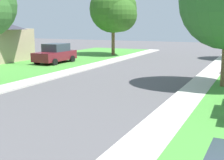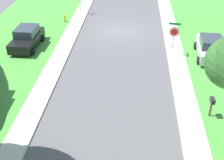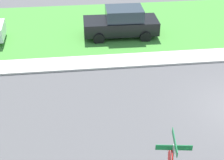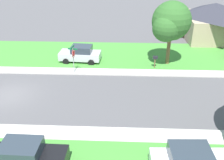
{
  "view_description": "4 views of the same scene",
  "coord_description": "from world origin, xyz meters",
  "px_view_note": "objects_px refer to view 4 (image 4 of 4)",
  "views": [
    {
      "loc": [
        7.51,
        0.2,
        3.52
      ],
      "look_at": [
        2.62,
        10.81,
        1.4
      ],
      "focal_mm": 50.42,
      "sensor_mm": 36.0,
      "label": 1
    },
    {
      "loc": [
        -1.29,
        26.76,
        11.18
      ],
      "look_at": [
        -0.01,
        11.14,
        1.4
      ],
      "focal_mm": 47.82,
      "sensor_mm": 36.0,
      "label": 2
    },
    {
      "loc": [
        -10.34,
        6.92,
        8.33
      ],
      "look_at": [
        0.74,
        5.59,
        1.4
      ],
      "focal_mm": 53.82,
      "sensor_mm": 36.0,
      "label": 3
    },
    {
      "loc": [
        17.8,
        9.28,
        10.81
      ],
      "look_at": [
        -0.39,
        8.48,
        1.4
      ],
      "focal_mm": 41.0,
      "sensor_mm": 36.0,
      "label": 4
    }
  ],
  "objects_px": {
    "car_black_driveway_right": "(25,157)",
    "tree_corner_large": "(170,23)",
    "house_left_setback": "(213,20)",
    "car_silver_kerbside_mid": "(81,54)",
    "stop_sign_far_corner": "(73,55)",
    "mailbox": "(155,59)"
  },
  "relations": [
    {
      "from": "car_black_driveway_right",
      "to": "tree_corner_large",
      "type": "distance_m",
      "value": 17.81
    },
    {
      "from": "tree_corner_large",
      "to": "mailbox",
      "type": "xyz_separation_m",
      "value": [
        0.89,
        -1.27,
        -3.42
      ]
    },
    {
      "from": "car_black_driveway_right",
      "to": "house_left_setback",
      "type": "relative_size",
      "value": 0.48
    },
    {
      "from": "car_silver_kerbside_mid",
      "to": "house_left_setback",
      "type": "distance_m",
      "value": 18.63
    },
    {
      "from": "stop_sign_far_corner",
      "to": "car_black_driveway_right",
      "type": "distance_m",
      "value": 12.2
    },
    {
      "from": "house_left_setback",
      "to": "car_black_driveway_right",
      "type": "bearing_deg",
      "value": -35.21
    },
    {
      "from": "car_black_driveway_right",
      "to": "stop_sign_far_corner",
      "type": "bearing_deg",
      "value": 177.7
    },
    {
      "from": "car_black_driveway_right",
      "to": "tree_corner_large",
      "type": "bearing_deg",
      "value": 146.56
    },
    {
      "from": "stop_sign_far_corner",
      "to": "car_black_driveway_right",
      "type": "relative_size",
      "value": 0.64
    },
    {
      "from": "car_silver_kerbside_mid",
      "to": "tree_corner_large",
      "type": "relative_size",
      "value": 0.68
    },
    {
      "from": "car_silver_kerbside_mid",
      "to": "house_left_setback",
      "type": "xyz_separation_m",
      "value": [
        -8.93,
        16.28,
        1.5
      ]
    },
    {
      "from": "stop_sign_far_corner",
      "to": "tree_corner_large",
      "type": "distance_m",
      "value": 9.78
    },
    {
      "from": "house_left_setback",
      "to": "mailbox",
      "type": "bearing_deg",
      "value": -39.76
    },
    {
      "from": "stop_sign_far_corner",
      "to": "car_black_driveway_right",
      "type": "xyz_separation_m",
      "value": [
        12.15,
        -0.49,
        -1.01
      ]
    },
    {
      "from": "tree_corner_large",
      "to": "mailbox",
      "type": "bearing_deg",
      "value": -54.92
    },
    {
      "from": "car_black_driveway_right",
      "to": "mailbox",
      "type": "distance_m",
      "value": 16.01
    },
    {
      "from": "stop_sign_far_corner",
      "to": "mailbox",
      "type": "xyz_separation_m",
      "value": [
        -1.52,
        7.86,
        -0.88
      ]
    },
    {
      "from": "car_black_driveway_right",
      "to": "house_left_setback",
      "type": "distance_m",
      "value": 29.41
    },
    {
      "from": "car_black_driveway_right",
      "to": "house_left_setback",
      "type": "xyz_separation_m",
      "value": [
        -24.0,
        16.93,
        1.5
      ]
    },
    {
      "from": "stop_sign_far_corner",
      "to": "tree_corner_large",
      "type": "xyz_separation_m",
      "value": [
        -2.41,
        9.13,
        2.54
      ]
    },
    {
      "from": "mailbox",
      "to": "car_silver_kerbside_mid",
      "type": "bearing_deg",
      "value": -100.31
    },
    {
      "from": "car_silver_kerbside_mid",
      "to": "mailbox",
      "type": "distance_m",
      "value": 7.82
    }
  ]
}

